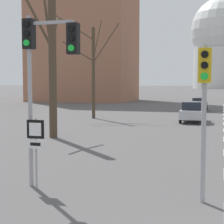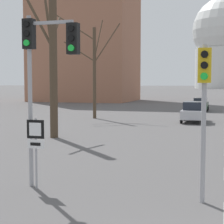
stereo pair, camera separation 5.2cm
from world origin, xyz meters
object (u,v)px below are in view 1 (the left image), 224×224
(route_sign_post, at_px, (36,141))
(sedan_mid_centre, at_px, (192,112))
(sedan_near_right, at_px, (199,104))
(traffic_signal_centre_tall, at_px, (204,93))
(traffic_signal_near_left, at_px, (44,58))

(route_sign_post, relative_size, sedan_mid_centre, 0.54)
(sedan_near_right, bearing_deg, traffic_signal_centre_tall, -86.47)
(traffic_signal_centre_tall, xyz_separation_m, sedan_near_right, (-2.20, 35.63, -2.33))
(sedan_near_right, relative_size, sedan_mid_centre, 1.07)
(route_sign_post, bearing_deg, traffic_signal_near_left, 48.58)
(traffic_signal_near_left, distance_m, route_sign_post, 2.68)
(sedan_mid_centre, bearing_deg, traffic_signal_near_left, -97.88)
(traffic_signal_centre_tall, distance_m, route_sign_post, 5.45)
(traffic_signal_centre_tall, height_order, route_sign_post, traffic_signal_centre_tall)
(traffic_signal_near_left, xyz_separation_m, route_sign_post, (-0.21, -0.23, -2.66))
(traffic_signal_near_left, relative_size, traffic_signal_centre_tall, 1.24)
(traffic_signal_near_left, relative_size, route_sign_post, 2.44)
(route_sign_post, distance_m, sedan_mid_centre, 22.36)
(traffic_signal_near_left, height_order, route_sign_post, traffic_signal_near_left)
(route_sign_post, height_order, sedan_near_right, route_sign_post)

